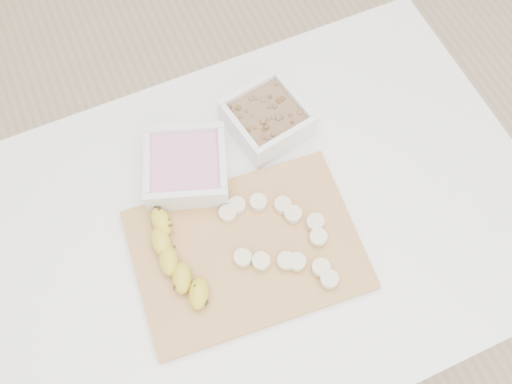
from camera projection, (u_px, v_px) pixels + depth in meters
name	position (u px, v px, depth m)	size (l,w,h in m)	color
ground	(260.00, 315.00, 1.69)	(3.50, 3.50, 0.00)	#C6AD89
table	(262.00, 239.00, 1.10)	(1.00, 0.70, 0.75)	white
bowl_yogurt	(187.00, 168.00, 1.02)	(0.18, 0.18, 0.07)	white
bowl_granola	(267.00, 119.00, 1.06)	(0.16, 0.16, 0.06)	white
cutting_board	(247.00, 250.00, 0.98)	(0.38, 0.27, 0.01)	tan
banana	(177.00, 261.00, 0.95)	(0.05, 0.19, 0.03)	gold
banana_slices	(282.00, 237.00, 0.97)	(0.17, 0.22, 0.02)	beige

